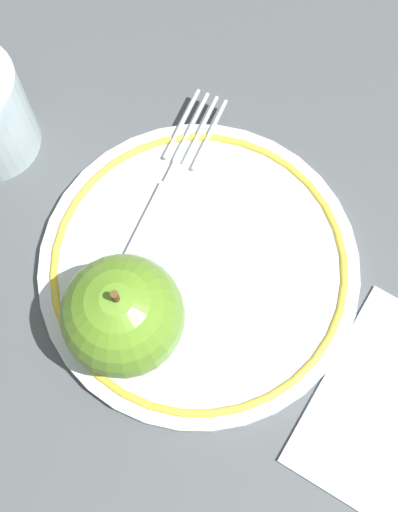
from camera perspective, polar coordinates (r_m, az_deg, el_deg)
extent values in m
plane|color=#4A4F51|center=(0.53, 0.41, -3.77)|extent=(2.00, 2.00, 0.00)
cylinder|color=silver|center=(0.54, 0.00, -1.02)|extent=(0.24, 0.24, 0.01)
torus|color=gold|center=(0.53, 0.00, -0.82)|extent=(0.22, 0.22, 0.01)
sphere|color=#619228|center=(0.48, -6.12, -4.78)|extent=(0.08, 0.08, 0.08)
cylinder|color=brown|center=(0.43, -6.73, -3.26)|extent=(0.00, 0.00, 0.01)
cube|color=silver|center=(0.53, -4.80, 1.05)|extent=(0.10, 0.04, 0.00)
cube|color=silver|center=(0.55, -2.05, 6.56)|extent=(0.02, 0.01, 0.00)
cube|color=silver|center=(0.57, 0.87, 9.69)|extent=(0.06, 0.02, 0.00)
cube|color=silver|center=(0.57, 0.13, 9.97)|extent=(0.06, 0.02, 0.00)
cube|color=silver|center=(0.57, -0.62, 10.25)|extent=(0.06, 0.02, 0.00)
cube|color=silver|center=(0.57, -1.36, 10.53)|extent=(0.06, 0.02, 0.00)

